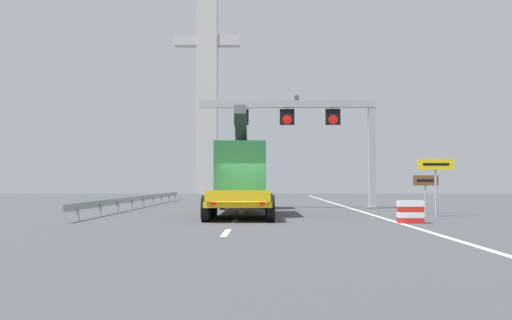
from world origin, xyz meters
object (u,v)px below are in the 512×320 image
object	(u,v)px
exit_sign_yellow	(436,172)
heavy_haul_truck_yellow	(243,176)
crash_barrier_striped	(410,212)
overhead_lane_gantry	(312,121)
bridge_pylon_distant	(207,68)
tourist_info_sign_brown	(426,185)

from	to	relation	value
exit_sign_yellow	heavy_haul_truck_yellow	bearing A→B (deg)	158.63
crash_barrier_striped	overhead_lane_gantry	bearing A→B (deg)	102.82
crash_barrier_striped	bridge_pylon_distant	bearing A→B (deg)	104.29
heavy_haul_truck_yellow	bridge_pylon_distant	world-z (taller)	bridge_pylon_distant
bridge_pylon_distant	exit_sign_yellow	bearing A→B (deg)	-72.00
tourist_info_sign_brown	overhead_lane_gantry	bearing A→B (deg)	134.02
exit_sign_yellow	crash_barrier_striped	distance (m)	5.19
overhead_lane_gantry	tourist_info_sign_brown	distance (m)	8.85
exit_sign_yellow	crash_barrier_striped	size ratio (longest dim) A/B	2.75
tourist_info_sign_brown	crash_barrier_striped	xyz separation A→B (m)	(-2.63, -6.89, -1.06)
heavy_haul_truck_yellow	tourist_info_sign_brown	bearing A→B (deg)	-6.41
overhead_lane_gantry	heavy_haul_truck_yellow	size ratio (longest dim) A/B	0.80
tourist_info_sign_brown	bridge_pylon_distant	bearing A→B (deg)	109.22
exit_sign_yellow	tourist_info_sign_brown	size ratio (longest dim) A/B	1.38
heavy_haul_truck_yellow	bridge_pylon_distant	xyz separation A→B (m)	(-6.61, 45.63, 15.44)
exit_sign_yellow	crash_barrier_striped	xyz separation A→B (m)	(-2.37, -4.29, -1.69)
heavy_haul_truck_yellow	bridge_pylon_distant	distance (m)	48.62
overhead_lane_gantry	tourist_info_sign_brown	world-z (taller)	overhead_lane_gantry
overhead_lane_gantry	heavy_haul_truck_yellow	world-z (taller)	overhead_lane_gantry
heavy_haul_truck_yellow	tourist_info_sign_brown	xyz separation A→B (m)	(9.68, -1.09, -0.48)
overhead_lane_gantry	heavy_haul_truck_yellow	xyz separation A→B (m)	(-4.19, -4.60, -3.49)
overhead_lane_gantry	crash_barrier_striped	world-z (taller)	overhead_lane_gantry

